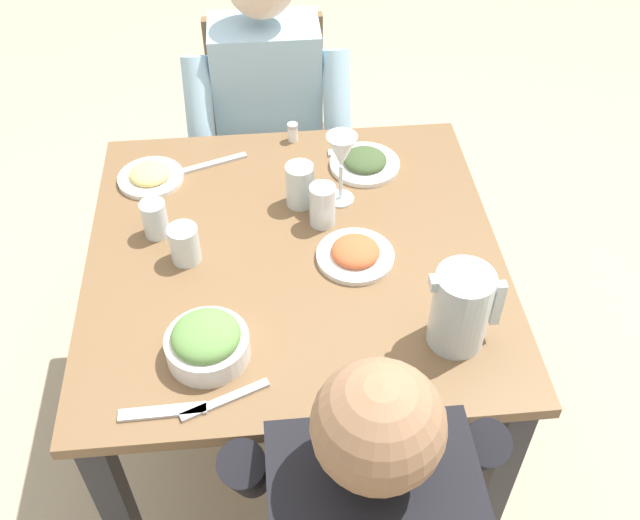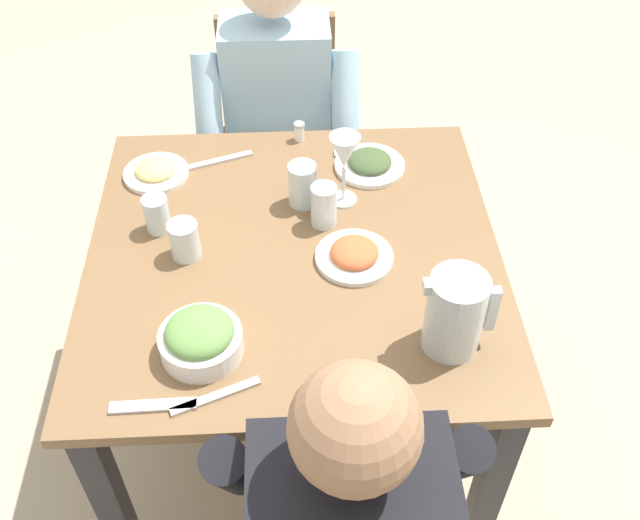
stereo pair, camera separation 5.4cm
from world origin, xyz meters
name	(u,v)px [view 2 (the right image)]	position (x,y,z in m)	size (l,w,h in m)	color
ground_plane	(301,423)	(0.00, 0.00, 0.00)	(8.00, 8.00, 0.00)	tan
dining_table	(296,283)	(0.00, 0.00, 0.64)	(0.98, 0.98, 0.75)	brown
chair_far	(280,135)	(-0.03, 0.82, 0.51)	(0.40, 0.40, 0.89)	brown
diner_near	(344,511)	(0.08, -0.61, 0.65)	(0.48, 0.53, 1.19)	black
diner_far	(279,135)	(-0.03, 0.61, 0.65)	(0.48, 0.53, 1.19)	#9EC6E0
water_pitcher	(456,313)	(0.32, -0.30, 0.85)	(0.16, 0.12, 0.19)	silver
salad_bowl	(201,338)	(-0.20, -0.29, 0.79)	(0.17, 0.17, 0.09)	white
plate_rice_curry	(355,255)	(0.14, -0.04, 0.76)	(0.18, 0.18, 0.04)	white
plate_dolmas	(370,163)	(0.21, 0.31, 0.76)	(0.19, 0.19, 0.04)	white
plate_fries	(156,171)	(-0.36, 0.31, 0.76)	(0.17, 0.17, 0.04)	white
water_glass_near_left	(303,185)	(0.03, 0.18, 0.81)	(0.07, 0.07, 0.11)	silver
water_glass_by_pitcher	(185,241)	(-0.25, 0.00, 0.80)	(0.07, 0.07, 0.09)	silver
water_glass_near_right	(325,205)	(0.08, 0.10, 0.81)	(0.06, 0.06, 0.11)	silver
water_glass_far_right	(158,214)	(-0.33, 0.09, 0.80)	(0.06, 0.06, 0.10)	silver
wine_glass	(345,155)	(0.13, 0.18, 0.89)	(0.08, 0.08, 0.20)	silver
salt_shaker	(300,131)	(0.03, 0.45, 0.78)	(0.03, 0.03, 0.05)	white
fork_near	(154,406)	(-0.29, -0.42, 0.75)	(0.17, 0.03, 0.01)	silver
knife_near	(217,396)	(-0.16, -0.41, 0.75)	(0.18, 0.02, 0.01)	silver
fork_far	(366,154)	(0.20, 0.37, 0.75)	(0.17, 0.03, 0.01)	silver
knife_far	(220,160)	(-0.19, 0.36, 0.75)	(0.18, 0.02, 0.01)	silver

